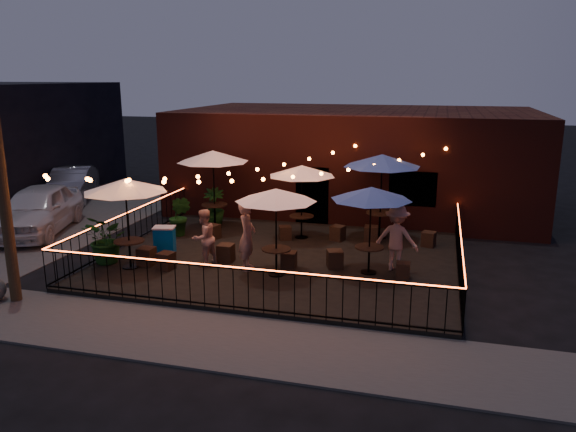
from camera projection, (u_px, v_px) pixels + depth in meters
The scene contains 35 objects.
ground at pixel (261, 285), 14.71m from camera, with size 110.00×110.00×0.00m, color black.
patio at pixel (282, 259), 16.56m from camera, with size 10.00×8.00×0.15m, color black.
sidewalk at pixel (213, 339), 11.66m from camera, with size 18.00×2.50×0.05m, color #464441.
brick_building at pixel (357, 158), 23.32m from camera, with size 14.00×8.00×4.00m.
fence_front at pixel (233, 289), 12.67m from camera, with size 10.00×0.04×1.04m.
fence_left at pixel (129, 228), 17.69m from camera, with size 0.04×8.00×1.04m.
fence_right at pixel (459, 254), 15.15m from camera, with size 0.04×8.00×1.04m.
festoon_lights at pixel (244, 178), 15.94m from camera, with size 10.02×8.72×1.32m.
cafe_table_0 at pixel (125, 187), 15.07m from camera, with size 2.73×2.73×2.51m.
cafe_table_1 at pixel (213, 157), 19.10m from camera, with size 2.98×2.98×2.72m.
cafe_table_2 at pixel (276, 196), 14.52m from camera, with size 2.62×2.62×2.36m.
cafe_table_3 at pixel (302, 172), 17.97m from camera, with size 2.35×2.35×2.40m.
cafe_table_4 at pixel (371, 195), 14.68m from camera, with size 2.19×2.19×2.37m.
cafe_table_5 at pixel (382, 162), 17.90m from camera, with size 3.18×3.18×2.76m.
bistro_chair_0 at pixel (147, 256), 15.76m from camera, with size 0.43×0.43×0.50m, color black.
bistro_chair_1 at pixel (166, 261), 15.43m from camera, with size 0.40×0.40×0.47m, color black.
bistro_chair_2 at pixel (174, 228), 18.87m from camera, with size 0.34×0.34×0.40m, color black.
bistro_chair_3 at pixel (213, 232), 18.34m from camera, with size 0.39×0.39×0.47m, color black.
bistro_chair_4 at pixel (226, 253), 16.07m from camera, with size 0.43×0.43×0.51m, color black.
bistro_chair_5 at pixel (289, 260), 15.51m from camera, with size 0.40×0.40×0.47m, color black.
bistro_chair_6 at pixel (285, 233), 18.24m from camera, with size 0.38×0.38×0.44m, color black.
bistro_chair_7 at pixel (338, 233), 18.15m from camera, with size 0.40×0.40×0.48m, color black.
bistro_chair_8 at pixel (335, 259), 15.57m from camera, with size 0.42×0.42×0.50m, color black.
bistro_chair_9 at pixel (403, 270), 14.76m from camera, with size 0.36×0.36×0.42m, color black.
bistro_chair_10 at pixel (371, 234), 17.97m from camera, with size 0.43×0.43×0.51m, color black.
bistro_chair_11 at pixel (429, 239), 17.51m from camera, with size 0.39×0.39×0.46m, color black.
patron_a at pixel (247, 236), 15.28m from camera, with size 0.69×0.45×1.90m, color tan.
patron_b at pixel (204, 238), 15.59m from camera, with size 0.79×0.61×1.62m, color #DFA88F.
patron_c at pixel (397, 238), 15.20m from camera, with size 1.18×0.68×1.83m, color tan.
potted_shrub_a at pixel (107, 239), 15.83m from camera, with size 1.27×1.10×1.41m, color #153910.
potted_shrub_b at pixel (180, 216), 18.56m from camera, with size 0.74×0.60×1.35m, color #1D3E14.
potted_shrub_c at pixel (214, 207), 19.92m from camera, with size 0.74×0.74×1.32m, color #11370E.
cooler at pixel (165, 240), 16.76m from camera, with size 0.72×0.59×0.83m.
car_white at pixel (38, 209), 19.45m from camera, with size 1.95×4.85×1.65m, color white.
car_silver at pixel (72, 184), 24.46m from camera, with size 1.53×4.40×1.45m, color gray.
Camera 1 is at (4.31, -13.15, 5.35)m, focal length 35.00 mm.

